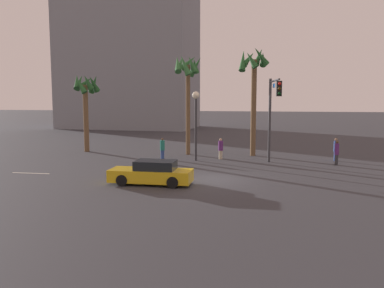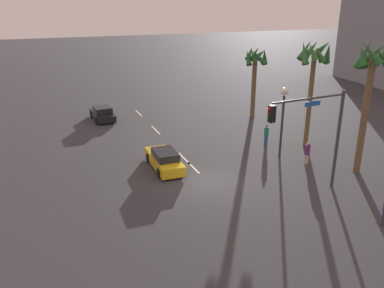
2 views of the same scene
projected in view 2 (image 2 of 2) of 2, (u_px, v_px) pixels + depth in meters
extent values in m
plane|color=#333338|center=(208.00, 182.00, 26.33)|extent=(220.00, 220.00, 0.00)
cube|color=silver|center=(139.00, 113.00, 42.05)|extent=(2.48, 0.14, 0.01)
cube|color=silver|center=(156.00, 130.00, 36.72)|extent=(2.60, 0.14, 0.01)
cube|color=silver|center=(184.00, 158.00, 30.21)|extent=(2.38, 0.14, 0.01)
cube|color=silver|center=(194.00, 168.00, 28.53)|extent=(2.13, 0.14, 0.01)
cube|color=black|center=(103.00, 115.00, 39.70)|extent=(4.12, 1.98, 0.61)
cube|color=black|center=(103.00, 110.00, 39.29)|extent=(2.01, 1.66, 0.59)
cylinder|color=black|center=(92.00, 114.00, 40.49)|extent=(0.65, 0.25, 0.64)
cylinder|color=black|center=(108.00, 112.00, 41.15)|extent=(0.65, 0.25, 0.64)
cylinder|color=black|center=(97.00, 121.00, 38.36)|extent=(0.65, 0.25, 0.64)
cylinder|color=black|center=(114.00, 119.00, 39.01)|extent=(0.65, 0.25, 0.64)
cube|color=gold|center=(164.00, 161.00, 28.41)|extent=(4.70, 1.75, 0.69)
cube|color=black|center=(165.00, 154.00, 27.96)|extent=(2.27, 1.51, 0.52)
cylinder|color=black|center=(148.00, 158.00, 29.49)|extent=(0.64, 0.23, 0.64)
cylinder|color=black|center=(169.00, 155.00, 30.00)|extent=(0.64, 0.23, 0.64)
cylinder|color=black|center=(159.00, 173.00, 26.94)|extent=(0.64, 0.23, 0.64)
cylinder|color=black|center=(181.00, 170.00, 27.46)|extent=(0.64, 0.23, 0.64)
cylinder|color=#38383D|center=(337.00, 140.00, 24.68)|extent=(0.20, 0.20, 6.27)
cylinder|color=#38383D|center=(310.00, 99.00, 22.64)|extent=(0.51, 5.13, 0.12)
cube|color=black|center=(272.00, 114.00, 21.78)|extent=(0.34, 0.34, 0.95)
sphere|color=red|center=(270.00, 109.00, 21.61)|extent=(0.20, 0.20, 0.20)
sphere|color=#392605|center=(269.00, 114.00, 21.71)|extent=(0.20, 0.20, 0.20)
sphere|color=black|center=(269.00, 120.00, 21.81)|extent=(0.20, 0.20, 0.20)
cube|color=#1959B2|center=(313.00, 104.00, 22.86)|extent=(0.12, 1.10, 0.28)
cylinder|color=#2D2D33|center=(282.00, 127.00, 29.72)|extent=(0.18, 0.18, 4.78)
sphere|color=#F2EACC|center=(285.00, 91.00, 28.81)|extent=(0.56, 0.56, 0.56)
cylinder|color=#333338|center=(384.00, 219.00, 21.21)|extent=(0.30, 0.30, 0.75)
cylinder|color=#2D478C|center=(266.00, 140.00, 33.00)|extent=(0.38, 0.38, 0.70)
cylinder|color=#1E7266|center=(266.00, 132.00, 32.74)|extent=(0.50, 0.50, 0.77)
sphere|color=brown|center=(267.00, 126.00, 32.58)|extent=(0.21, 0.21, 0.21)
cylinder|color=#B2A58C|center=(306.00, 159.00, 29.19)|extent=(0.40, 0.40, 0.69)
cylinder|color=#59266B|center=(307.00, 150.00, 28.94)|extent=(0.53, 0.53, 0.76)
sphere|color=tan|center=(308.00, 143.00, 28.78)|extent=(0.21, 0.21, 0.21)
cylinder|color=brown|center=(310.00, 101.00, 31.37)|extent=(0.37, 0.37, 7.57)
cone|color=#2D6633|center=(319.00, 54.00, 29.55)|extent=(0.68, 1.19, 1.33)
cone|color=#2D6633|center=(328.00, 53.00, 29.91)|extent=(1.65, 1.37, 1.80)
cone|color=#2D6633|center=(323.00, 48.00, 30.36)|extent=(1.63, 0.79, 1.43)
cone|color=#2D6633|center=(311.00, 49.00, 30.72)|extent=(0.89, 1.41, 1.51)
cone|color=#2D6633|center=(305.00, 50.00, 30.70)|extent=(0.97, 1.65, 1.68)
cone|color=#2D6633|center=(304.00, 53.00, 29.91)|extent=(1.25, 0.73, 1.80)
cone|color=#2D6633|center=(313.00, 52.00, 29.53)|extent=(1.18, 1.10, 1.42)
cylinder|color=brown|center=(365.00, 116.00, 26.58)|extent=(0.44, 0.44, 7.96)
cone|color=#235628|center=(382.00, 57.00, 24.60)|extent=(0.61, 1.43, 1.33)
cone|color=#235628|center=(375.00, 53.00, 25.80)|extent=(1.44, 1.35, 1.45)
cone|color=#235628|center=(364.00, 55.00, 26.10)|extent=(0.70, 1.39, 1.94)
cone|color=#235628|center=(363.00, 57.00, 25.21)|extent=(1.36, 0.93, 1.50)
cone|color=#235628|center=(372.00, 54.00, 24.48)|extent=(1.61, 1.37, 1.63)
cylinder|color=brown|center=(254.00, 87.00, 39.95)|extent=(0.45, 0.45, 5.98)
cone|color=#235628|center=(259.00, 57.00, 38.13)|extent=(0.76, 1.65, 1.59)
cone|color=#235628|center=(265.00, 56.00, 38.66)|extent=(1.49, 1.34, 1.78)
cone|color=#235628|center=(260.00, 54.00, 39.29)|extent=(1.54, 1.01, 1.32)
cone|color=#235628|center=(255.00, 54.00, 39.54)|extent=(0.98, 1.30, 1.54)
cone|color=#235628|center=(250.00, 53.00, 39.28)|extent=(0.98, 1.29, 1.45)
cone|color=#235628|center=(248.00, 58.00, 38.75)|extent=(1.31, 0.70, 1.58)
cone|color=#235628|center=(254.00, 56.00, 38.29)|extent=(1.17, 1.19, 1.41)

